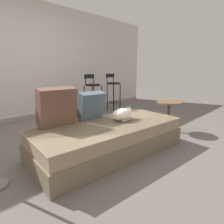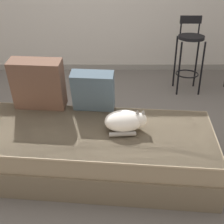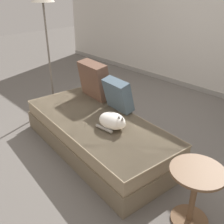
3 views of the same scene
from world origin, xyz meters
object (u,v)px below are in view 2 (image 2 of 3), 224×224
object	(u,v)px
couch	(95,149)
throw_pillow_middle	(94,91)
bar_stool_near_window	(191,48)
throw_pillow_corner	(39,84)
cat	(126,121)

from	to	relation	value
couch	throw_pillow_middle	distance (m)	0.54
couch	bar_stool_near_window	world-z (taller)	bar_stool_near_window
couch	throw_pillow_corner	world-z (taller)	throw_pillow_corner
couch	throw_pillow_middle	world-z (taller)	throw_pillow_middle
bar_stool_near_window	throw_pillow_middle	bearing A→B (deg)	-130.40
throw_pillow_middle	couch	bearing A→B (deg)	-87.36
cat	bar_stool_near_window	xyz separation A→B (m)	(0.92, 1.77, 0.11)
throw_pillow_corner	throw_pillow_middle	size ratio (longest dim) A/B	1.23
throw_pillow_middle	bar_stool_near_window	world-z (taller)	bar_stool_near_window
bar_stool_near_window	throw_pillow_corner	bearing A→B (deg)	-141.54
couch	throw_pillow_middle	bearing A→B (deg)	92.64
throw_pillow_middle	cat	world-z (taller)	throw_pillow_middle
bar_stool_near_window	cat	bearing A→B (deg)	-117.45
couch	throw_pillow_middle	xyz separation A→B (m)	(-0.02, 0.36, 0.40)
throw_pillow_middle	bar_stool_near_window	bearing A→B (deg)	49.60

